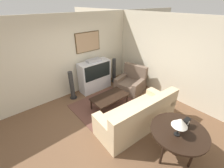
% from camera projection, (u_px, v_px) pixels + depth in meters
% --- Properties ---
extents(ground_plane, '(12.00, 12.00, 0.00)m').
position_uv_depth(ground_plane, '(106.00, 125.00, 4.13)').
color(ground_plane, brown).
extents(wall_back, '(12.00, 0.10, 2.70)m').
position_uv_depth(wall_back, '(65.00, 58.00, 4.90)').
color(wall_back, beige).
rests_on(wall_back, ground_plane).
extents(wall_right, '(0.06, 12.00, 2.70)m').
position_uv_depth(wall_right, '(167.00, 58.00, 4.96)').
color(wall_right, beige).
rests_on(wall_right, ground_plane).
extents(area_rug, '(1.90, 1.71, 0.01)m').
position_uv_depth(area_rug, '(106.00, 106.00, 4.84)').
color(area_rug, brown).
rests_on(area_rug, ground_plane).
extents(tv, '(1.18, 0.46, 1.21)m').
position_uv_depth(tv, '(95.00, 75.00, 5.55)').
color(tv, silver).
rests_on(tv, ground_plane).
extents(couch, '(2.23, 1.01, 0.96)m').
position_uv_depth(couch, '(138.00, 116.00, 3.93)').
color(couch, '#CCB289').
rests_on(couch, ground_plane).
extents(armchair, '(1.05, 1.07, 0.93)m').
position_uv_depth(armchair, '(131.00, 83.00, 5.62)').
color(armchair, brown).
rests_on(armchair, ground_plane).
extents(coffee_table, '(1.14, 0.63, 0.40)m').
position_uv_depth(coffee_table, '(110.00, 97.00, 4.66)').
color(coffee_table, black).
rests_on(coffee_table, ground_plane).
extents(console_table, '(1.13, 1.13, 0.73)m').
position_uv_depth(console_table, '(179.00, 133.00, 3.02)').
color(console_table, black).
rests_on(console_table, ground_plane).
extents(table_lamp, '(0.29, 0.29, 0.40)m').
position_uv_depth(table_lamp, '(180.00, 123.00, 2.75)').
color(table_lamp, black).
rests_on(table_lamp, console_table).
extents(mantel_clock, '(0.17, 0.10, 0.20)m').
position_uv_depth(mantel_clock, '(186.00, 123.00, 3.04)').
color(mantel_clock, black).
rests_on(mantel_clock, console_table).
extents(speaker_tower_left, '(0.25, 0.25, 1.00)m').
position_uv_depth(speaker_tower_left, '(72.00, 86.00, 5.06)').
color(speaker_tower_left, black).
rests_on(speaker_tower_left, ground_plane).
extents(speaker_tower_right, '(0.25, 0.25, 1.00)m').
position_uv_depth(speaker_tower_right, '(114.00, 71.00, 6.13)').
color(speaker_tower_right, black).
rests_on(speaker_tower_right, ground_plane).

